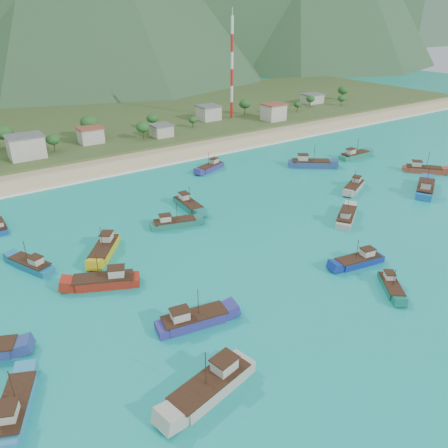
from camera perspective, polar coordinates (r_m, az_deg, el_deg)
ground at (r=85.84m, az=9.25°, el=-5.45°), size 600.00×600.00×0.00m
beach at (r=147.72m, az=-12.13°, el=7.98°), size 400.00×18.00×1.20m
land at (r=203.76m, az=-19.06°, el=12.07°), size 400.00×110.00×2.40m
surf_line at (r=139.37m, az=-10.58°, el=7.03°), size 400.00×2.50×0.08m
village at (r=168.50m, az=-14.28°, el=11.59°), size 213.45×28.39×6.91m
vegetation at (r=167.11m, az=-18.19°, el=11.18°), size 274.79×25.64×8.76m
radio_tower at (r=197.11m, az=1.04°, el=19.58°), size 1.20×1.20×41.22m
boat_0 at (r=141.77m, az=11.17°, el=7.73°), size 12.73×10.88×7.69m
boat_1 at (r=91.55m, az=-23.90°, el=-4.91°), size 6.96×10.46×5.99m
boat_3 at (r=83.33m, az=20.96°, el=-7.65°), size 7.02×8.29×5.00m
boat_4 at (r=59.85m, az=-1.61°, el=-20.37°), size 13.46×6.49×7.65m
boat_6 at (r=63.07m, az=-25.61°, el=-20.93°), size 7.37×11.27×6.44m
boat_9 at (r=88.90m, az=17.18°, el=-4.66°), size 10.55×4.79×6.01m
boat_10 at (r=81.45m, az=-15.27°, el=-7.27°), size 12.16×8.10×6.96m
boat_11 at (r=109.42m, az=-4.70°, el=2.48°), size 3.71×11.13×6.50m
boat_13 at (r=70.04m, az=-4.02°, el=-12.43°), size 11.90×5.29×6.79m
boat_15 at (r=106.40m, az=15.68°, el=0.85°), size 11.17×8.92×6.62m
boat_17 at (r=125.97m, az=16.62°, el=4.66°), size 10.89×7.38×6.25m
boat_19 at (r=136.57m, az=-1.79°, el=7.40°), size 10.90×6.57×6.19m
boat_23 at (r=154.27m, az=16.69°, el=8.57°), size 11.75×3.56×6.93m
boat_26 at (r=147.47m, az=24.55°, el=6.48°), size 9.96×10.60×6.64m
boat_27 at (r=100.24m, az=-6.56°, el=0.06°), size 10.96×5.88×6.21m
boat_29 at (r=92.00m, az=-15.32°, el=-3.20°), size 9.62×11.16×6.77m
boat_30 at (r=130.45m, az=24.79°, el=4.17°), size 13.48×9.98×7.85m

